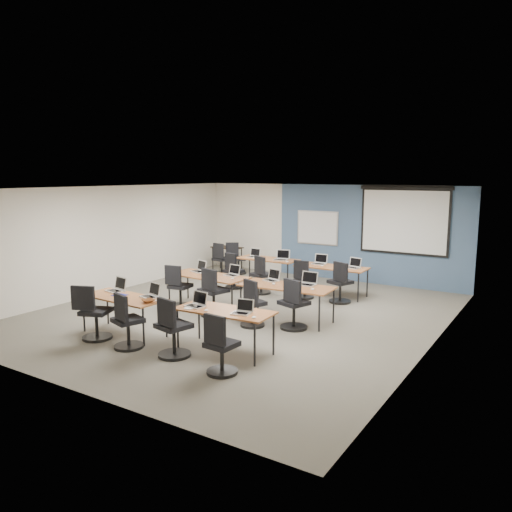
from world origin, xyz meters
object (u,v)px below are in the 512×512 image
Objects in this scene: task_chair_1 at (127,326)px; task_chair_9 at (261,278)px; laptop_2 at (197,303)px; task_chair_3 at (220,349)px; whiteboard at (317,228)px; training_table_back_right at (331,268)px; laptop_4 at (199,269)px; laptop_6 at (272,278)px; laptop_1 at (151,294)px; task_chair_8 at (233,274)px; laptop_3 at (243,310)px; training_table_back_left at (268,260)px; laptop_5 at (233,273)px; training_table_mid_right at (287,288)px; training_table_mid_left at (208,277)px; task_chair_2 at (172,332)px; task_chair_4 at (179,290)px; task_chair_10 at (304,283)px; laptop_8 at (254,255)px; laptop_0 at (117,288)px; laptop_11 at (354,266)px; laptop_9 at (281,257)px; task_chair_7 at (293,308)px; utility_table at (227,250)px; task_chair_6 at (252,307)px; laptop_10 at (320,262)px; laptop_7 at (308,282)px; task_chair_0 at (93,317)px; spare_chair_a at (237,261)px; projector_screen at (404,217)px; training_table_front_right at (224,313)px; training_table_front_left at (124,299)px; task_chair_11 at (340,286)px; spare_chair_b at (221,262)px.

task_chair_1 is 4.65m from task_chair_9.
laptop_2 is 0.34× the size of task_chair_3.
training_table_back_right is (1.28, -1.86, -0.77)m from whiteboard.
laptop_4 reaches higher than laptop_2.
laptop_1 is at bearing -102.52° from laptop_6.
task_chair_8 is (-2.09, 1.54, -0.40)m from laptop_6.
laptop_3 is (0.48, -4.68, 0.10)m from training_table_back_right.
laptop_5 is (0.50, -2.39, 0.11)m from training_table_back_left.
training_table_back_right is 1.78× the size of task_chair_1.
laptop_6 is at bearing 149.03° from training_table_mid_right.
laptop_5 is (-1.53, 0.26, 0.10)m from training_table_mid_right.
training_table_mid_left is at bearing -156.78° from laptop_6.
training_table_mid_right is 1.88× the size of task_chair_2.
laptop_1 is 2.71m from laptop_6.
task_chair_10 is (2.03, 2.24, -0.01)m from task_chair_4.
task_chair_3 is 3.05× the size of laptop_8.
laptop_0 is 3.21m from laptop_6.
laptop_9 is at bearing -168.13° from laptop_11.
training_table_back_left is 5.10× the size of laptop_11.
task_chair_7 is at bearing -51.62° from training_table_back_left.
laptop_6 is at bearing 98.68° from laptop_3.
task_chair_2 is 7.51m from utility_table.
laptop_11 reaches higher than task_chair_6.
laptop_10 is at bearing 47.39° from task_chair_4.
laptop_7 is (-0.20, 3.34, 0.40)m from task_chair_3.
task_chair_1 reaches higher than laptop_1.
task_chair_3 is (2.92, -0.09, -0.03)m from task_chair_0.
task_chair_4 is at bearing 129.70° from task_chair_1.
spare_chair_a is at bearing 152.86° from training_table_back_left.
laptop_3 is 2.50m from laptop_7.
projector_screen reaches higher than training_table_mid_right.
training_table_front_right is 4.95× the size of laptop_4.
task_chair_4 is (-2.94, 1.79, -0.38)m from laptop_3.
task_chair_10 is 2.92× the size of laptop_11.
projector_screen is (2.50, -0.02, 0.44)m from whiteboard.
task_chair_3 is 4.97m from task_chair_10.
task_chair_11 is at bearing 62.29° from training_table_front_left.
laptop_6 is at bearing -98.45° from laptop_11.
task_chair_4 is at bearing 137.72° from laptop_3.
training_table_front_right is at bearing 10.72° from laptop_0.
spare_chair_a reaches higher than laptop_3.
laptop_9 is 0.37× the size of task_chair_10.
task_chair_8 is at bearing -35.96° from spare_chair_b.
laptop_2 is (1.14, -0.07, -0.00)m from laptop_1.
laptop_6 is at bearing 20.54° from laptop_4.
task_chair_11 is (1.90, 4.87, -0.00)m from task_chair_1.
laptop_8 is (-1.10, -1.71, -0.66)m from whiteboard.
task_chair_9 reaches higher than task_chair_10.
task_chair_6 is 2.91× the size of laptop_10.
task_chair_7 is at bearing -98.49° from projector_screen.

